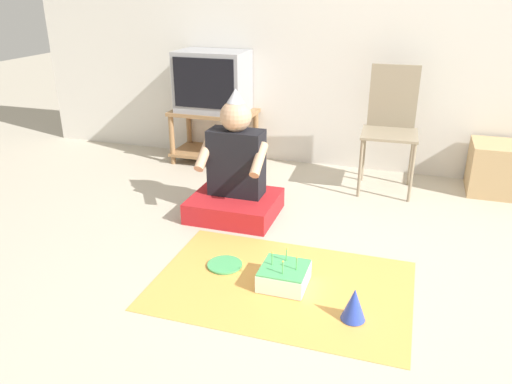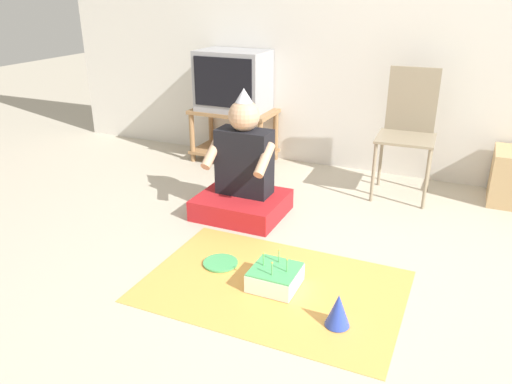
% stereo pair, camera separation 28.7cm
% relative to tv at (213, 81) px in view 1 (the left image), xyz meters
% --- Properties ---
extents(ground_plane, '(16.00, 16.00, 0.00)m').
position_rel_tv_xyz_m(ground_plane, '(1.44, -1.86, -0.71)').
color(ground_plane, '#BCB29E').
extents(wall_back, '(6.40, 0.06, 2.55)m').
position_rel_tv_xyz_m(wall_back, '(1.44, 0.23, 0.57)').
color(wall_back, silver).
rests_on(wall_back, ground_plane).
extents(tv_stand, '(0.71, 0.41, 0.46)m').
position_rel_tv_xyz_m(tv_stand, '(0.00, -0.00, -0.43)').
color(tv_stand, '#997047').
rests_on(tv_stand, ground_plane).
extents(tv, '(0.58, 0.40, 0.50)m').
position_rel_tv_xyz_m(tv, '(0.00, 0.00, 0.00)').
color(tv, '#99999E').
rests_on(tv, tv_stand).
extents(folding_chair, '(0.42, 0.40, 0.92)m').
position_rel_tv_xyz_m(folding_chair, '(1.48, -0.16, -0.18)').
color(folding_chair, gray).
rests_on(folding_chair, ground_plane).
extents(cardboard_box_stack, '(0.56, 0.39, 0.38)m').
position_rel_tv_xyz_m(cardboard_box_stack, '(2.36, -0.02, -0.52)').
color(cardboard_box_stack, tan).
rests_on(cardboard_box_stack, ground_plane).
extents(person_seated, '(0.57, 0.50, 0.85)m').
position_rel_tv_xyz_m(person_seated, '(0.55, -0.98, -0.45)').
color(person_seated, red).
rests_on(person_seated, ground_plane).
extents(party_cloth, '(1.33, 0.89, 0.01)m').
position_rel_tv_xyz_m(party_cloth, '(1.08, -1.74, -0.70)').
color(party_cloth, '#EFA84C').
rests_on(party_cloth, ground_plane).
extents(birthday_cake, '(0.24, 0.24, 0.18)m').
position_rel_tv_xyz_m(birthday_cake, '(1.09, -1.74, -0.65)').
color(birthday_cake, white).
rests_on(birthday_cake, party_cloth).
extents(party_hat_blue, '(0.12, 0.12, 0.16)m').
position_rel_tv_xyz_m(party_hat_blue, '(1.47, -1.92, -0.62)').
color(party_hat_blue, blue).
rests_on(party_hat_blue, party_cloth).
extents(paper_plate, '(0.20, 0.20, 0.01)m').
position_rel_tv_xyz_m(paper_plate, '(0.73, -1.66, -0.70)').
color(paper_plate, '#4CB266').
rests_on(paper_plate, party_cloth).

